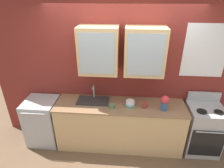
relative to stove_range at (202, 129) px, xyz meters
The scene contains 10 objects.
ground_plane 1.55m from the stove_range, behind, with size 10.00×10.00×0.00m, color brown.
back_wall_unit 1.80m from the stove_range, 168.69° to the left, with size 4.69×0.48×2.64m.
counter 1.48m from the stove_range, behind, with size 2.28×0.60×0.89m.
stove_range is the anchor object (origin of this frame).
sink_faucet 2.02m from the stove_range, behind, with size 0.56×0.29×0.27m.
bowl_stack 1.40m from the stove_range, behind, with size 0.17×0.17×0.11m.
vase 0.95m from the stove_range, behind, with size 0.13×0.13×0.26m.
cup_near_sink 1.69m from the stove_range, behind, with size 0.10×0.07×0.08m.
cup_near_bowls 1.18m from the stove_range, behind, with size 0.12×0.08×0.10m.
dishwasher 2.93m from the stove_range, behind, with size 0.57×0.59×0.89m.
Camera 1 is at (0.09, -2.75, 2.69)m, focal length 30.09 mm.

